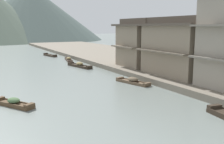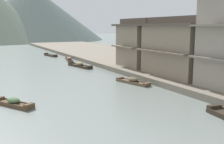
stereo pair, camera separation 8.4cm
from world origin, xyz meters
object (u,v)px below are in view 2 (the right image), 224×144
(house_waterfront_narrow, at_px, (140,43))
(boat_midriver_upstream, at_px, (133,81))
(boat_moored_nearest, at_px, (80,65))
(boat_midriver_drifting, at_px, (51,55))
(boat_upstream_distant, at_px, (14,103))
(boat_moored_far, at_px, (69,59))
(house_waterfront_tall, at_px, (180,47))

(house_waterfront_narrow, bearing_deg, boat_midriver_upstream, -128.81)
(boat_moored_nearest, height_order, boat_midriver_drifting, boat_moored_nearest)
(boat_midriver_drifting, relative_size, boat_upstream_distant, 1.32)
(boat_moored_far, height_order, house_waterfront_narrow, house_waterfront_narrow)
(boat_midriver_drifting, xyz_separation_m, boat_upstream_distant, (-10.70, -30.63, 0.06))
(house_waterfront_tall, height_order, house_waterfront_narrow, same)
(house_waterfront_tall, bearing_deg, boat_upstream_distant, -175.44)
(boat_moored_nearest, height_order, house_waterfront_tall, house_waterfront_tall)
(boat_moored_nearest, distance_m, boat_upstream_distant, 18.49)
(boat_moored_nearest, height_order, boat_moored_far, boat_moored_nearest)
(boat_moored_far, bearing_deg, boat_midriver_upstream, -90.14)
(house_waterfront_tall, xyz_separation_m, house_waterfront_narrow, (-0.25, 7.22, 0.02))
(boat_moored_far, relative_size, house_waterfront_tall, 0.57)
(house_waterfront_tall, bearing_deg, boat_moored_far, 103.94)
(boat_moored_nearest, xyz_separation_m, boat_midriver_drifting, (-0.15, 15.66, -0.08))
(boat_upstream_distant, bearing_deg, boat_midriver_drifting, 70.75)
(house_waterfront_tall, relative_size, house_waterfront_narrow, 1.37)
(boat_midriver_upstream, xyz_separation_m, house_waterfront_narrow, (5.07, 6.31, 3.38))
(boat_midriver_upstream, relative_size, house_waterfront_narrow, 0.68)
(boat_midriver_drifting, xyz_separation_m, house_waterfront_tall, (6.35, -29.27, 3.43))
(boat_moored_nearest, relative_size, boat_upstream_distant, 1.51)
(boat_upstream_distant, distance_m, house_waterfront_narrow, 19.16)
(boat_midriver_drifting, bearing_deg, boat_upstream_distant, -109.25)
(boat_moored_nearest, bearing_deg, boat_upstream_distant, -125.91)
(boat_midriver_drifting, height_order, house_waterfront_tall, house_waterfront_tall)
(boat_midriver_upstream, distance_m, house_waterfront_narrow, 8.77)
(boat_moored_nearest, xyz_separation_m, boat_upstream_distant, (-10.85, -14.98, -0.02))
(boat_moored_far, bearing_deg, boat_midriver_drifting, 97.63)
(boat_midriver_drifting, height_order, boat_upstream_distant, boat_upstream_distant)
(boat_moored_nearest, xyz_separation_m, house_waterfront_narrow, (5.95, -6.40, 3.37))
(boat_moored_nearest, bearing_deg, boat_midriver_drifting, 90.54)
(boat_midriver_upstream, bearing_deg, boat_moored_nearest, 93.95)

